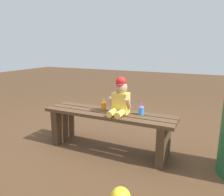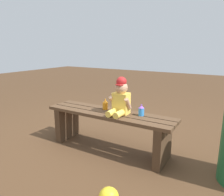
% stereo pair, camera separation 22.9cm
% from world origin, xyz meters
% --- Properties ---
extents(ground_plane, '(16.00, 16.00, 0.00)m').
position_xyz_m(ground_plane, '(0.00, 0.00, 0.00)').
color(ground_plane, '#4C331E').
extents(park_bench, '(1.50, 0.36, 0.45)m').
position_xyz_m(park_bench, '(0.00, -0.00, 0.30)').
color(park_bench, '#513823').
rests_on(park_bench, ground_plane).
extents(child_figure, '(0.23, 0.27, 0.40)m').
position_xyz_m(child_figure, '(0.14, 0.01, 0.63)').
color(child_figure, '#F2C64C').
rests_on(child_figure, park_bench).
extents(sippy_cup_left, '(0.06, 0.06, 0.12)m').
position_xyz_m(sippy_cup_left, '(-0.09, 0.07, 0.51)').
color(sippy_cup_left, orange).
rests_on(sippy_cup_left, park_bench).
extents(sippy_cup_right, '(0.06, 0.06, 0.12)m').
position_xyz_m(sippy_cup_right, '(0.36, 0.07, 0.51)').
color(sippy_cup_right, '#338CE5').
rests_on(sippy_cup_right, park_bench).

